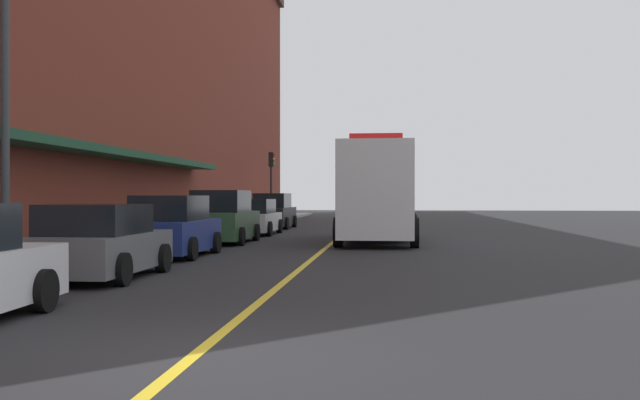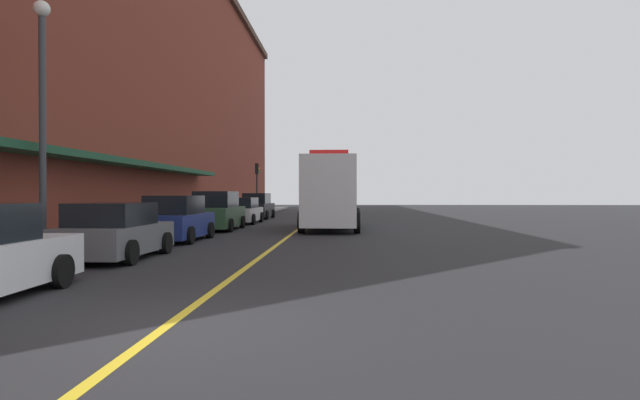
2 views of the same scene
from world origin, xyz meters
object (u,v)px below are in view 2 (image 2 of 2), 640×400
object	(u,v)px
parked_car_4	(242,211)
parking_meter_3	(134,214)
parking_meter_0	(197,208)
parked_car_2	(176,220)
box_truck	(332,194)
traffic_light_near	(257,178)
parked_car_5	(257,207)
street_lamp_left	(42,99)
parked_car_3	(217,212)
parking_meter_2	(89,218)
parked_car_1	(115,232)

from	to	relation	value
parked_car_4	parking_meter_3	world-z (taller)	parked_car_4
parking_meter_0	parked_car_2	bearing A→B (deg)	-79.62
box_truck	traffic_light_near	size ratio (longest dim) A/B	2.07
parked_car_5	traffic_light_near	xyz separation A→B (m)	(-1.26, 7.30, 2.30)
parking_meter_0	street_lamp_left	world-z (taller)	street_lamp_left
parked_car_4	street_lamp_left	world-z (taller)	street_lamp_left
traffic_light_near	parked_car_2	bearing A→B (deg)	-87.12
parked_car_3	box_truck	world-z (taller)	box_truck
parked_car_3	parking_meter_3	size ratio (longest dim) A/B	3.50
parked_car_4	box_truck	world-z (taller)	box_truck
parking_meter_2	parked_car_2	bearing A→B (deg)	71.68
parked_car_3	street_lamp_left	xyz separation A→B (m)	(-1.99, -11.55, 3.51)
parked_car_3	parking_meter_0	distance (m)	1.88
parked_car_2	parking_meter_2	xyz separation A→B (m)	(-1.35, -4.07, 0.26)
parked_car_5	street_lamp_left	distance (m)	24.02
parking_meter_3	parked_car_2	bearing A→B (deg)	26.25
parking_meter_2	parking_meter_3	distance (m)	3.40
parked_car_5	box_truck	world-z (taller)	box_truck
parked_car_1	parked_car_2	bearing A→B (deg)	0.72
parked_car_4	parking_meter_2	world-z (taller)	parked_car_4
parked_car_5	parking_meter_0	bearing A→B (deg)	173.81
box_truck	street_lamp_left	world-z (taller)	street_lamp_left
parked_car_4	parked_car_1	bearing A→B (deg)	-179.48
parking_meter_2	traffic_light_near	bearing A→B (deg)	89.88
parked_car_2	street_lamp_left	world-z (taller)	street_lamp_left
box_truck	parking_meter_2	size ratio (longest dim) A/B	6.70
box_truck	parking_meter_3	distance (m)	10.72
parked_car_3	street_lamp_left	world-z (taller)	street_lamp_left
box_truck	parked_car_3	bearing A→B (deg)	-76.32
parked_car_3	parked_car_5	size ratio (longest dim) A/B	0.97
parked_car_2	parking_meter_2	bearing A→B (deg)	162.12
parking_meter_3	parked_car_3	bearing A→B (deg)	78.38
parked_car_3	parking_meter_2	xyz separation A→B (m)	(-1.39, -10.18, 0.17)
parked_car_5	parking_meter_0	distance (m)	10.97
parked_car_1	parked_car_4	world-z (taller)	parked_car_4
box_truck	parking_meter_3	world-z (taller)	box_truck
street_lamp_left	traffic_light_near	size ratio (longest dim) A/B	1.61
parking_meter_3	street_lamp_left	bearing A→B (deg)	-97.16
parking_meter_0	parked_car_4	bearing A→B (deg)	72.05
parked_car_4	parked_car_3	bearing A→B (deg)	179.81
parked_car_1	parking_meter_2	distance (m)	2.04
parked_car_4	parking_meter_2	bearing A→B (deg)	175.38
parking_meter_3	street_lamp_left	size ratio (longest dim) A/B	0.19
parked_car_5	traffic_light_near	world-z (taller)	traffic_light_near
parking_meter_2	box_truck	bearing A→B (deg)	58.37
parked_car_2	box_truck	world-z (taller)	box_truck
parked_car_1	parked_car_3	bearing A→B (deg)	0.00
parked_car_2	street_lamp_left	size ratio (longest dim) A/B	0.61
parking_meter_2	parked_car_1	bearing A→B (deg)	-44.58
box_truck	parking_meter_3	xyz separation A→B (m)	(-7.05, -8.04, -0.73)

